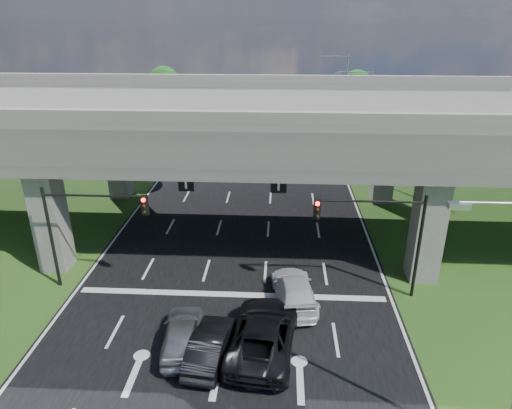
# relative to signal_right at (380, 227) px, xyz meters

# --- Properties ---
(ground) EXTENTS (160.00, 160.00, 0.00)m
(ground) POSITION_rel_signal_right_xyz_m (-7.82, -3.94, -4.19)
(ground) COLOR #224B18
(ground) RESTS_ON ground
(road) EXTENTS (18.00, 120.00, 0.03)m
(road) POSITION_rel_signal_right_xyz_m (-7.82, 6.06, -4.17)
(road) COLOR black
(road) RESTS_ON ground
(overpass) EXTENTS (80.00, 15.00, 10.00)m
(overpass) POSITION_rel_signal_right_xyz_m (-7.82, 8.06, 3.73)
(overpass) COLOR #3B3936
(overpass) RESTS_ON ground
(warehouse) EXTENTS (20.00, 10.00, 4.00)m
(warehouse) POSITION_rel_signal_right_xyz_m (-33.82, 31.06, -2.19)
(warehouse) COLOR #9E9E99
(warehouse) RESTS_ON ground
(signal_right) EXTENTS (5.76, 0.54, 6.00)m
(signal_right) POSITION_rel_signal_right_xyz_m (0.00, 0.00, 0.00)
(signal_right) COLOR black
(signal_right) RESTS_ON ground
(signal_left) EXTENTS (5.76, 0.54, 6.00)m
(signal_left) POSITION_rel_signal_right_xyz_m (-15.65, 0.00, 0.00)
(signal_left) COLOR black
(signal_left) RESTS_ON ground
(streetlight_far) EXTENTS (3.38, 0.25, 10.00)m
(streetlight_far) POSITION_rel_signal_right_xyz_m (2.27, 20.06, 1.66)
(streetlight_far) COLOR gray
(streetlight_far) RESTS_ON ground
(streetlight_beyond) EXTENTS (3.38, 0.25, 10.00)m
(streetlight_beyond) POSITION_rel_signal_right_xyz_m (2.27, 36.06, 1.66)
(streetlight_beyond) COLOR gray
(streetlight_beyond) RESTS_ON ground
(tree_left_near) EXTENTS (4.50, 4.50, 7.80)m
(tree_left_near) POSITION_rel_signal_right_xyz_m (-21.78, 22.06, 0.63)
(tree_left_near) COLOR black
(tree_left_near) RESTS_ON ground
(tree_left_mid) EXTENTS (3.91, 3.90, 6.76)m
(tree_left_mid) POSITION_rel_signal_right_xyz_m (-24.78, 30.06, -0.01)
(tree_left_mid) COLOR black
(tree_left_mid) RESTS_ON ground
(tree_left_far) EXTENTS (4.80, 4.80, 8.32)m
(tree_left_far) POSITION_rel_signal_right_xyz_m (-20.78, 38.06, 0.95)
(tree_left_far) COLOR black
(tree_left_far) RESTS_ON ground
(tree_right_near) EXTENTS (4.20, 4.20, 7.28)m
(tree_right_near) POSITION_rel_signal_right_xyz_m (5.22, 24.06, 0.31)
(tree_right_near) COLOR black
(tree_right_near) RESTS_ON ground
(tree_right_mid) EXTENTS (3.91, 3.90, 6.76)m
(tree_right_mid) POSITION_rel_signal_right_xyz_m (8.22, 32.06, -0.01)
(tree_right_mid) COLOR black
(tree_right_mid) RESTS_ON ground
(tree_right_far) EXTENTS (4.50, 4.50, 7.80)m
(tree_right_far) POSITION_rel_signal_right_xyz_m (4.22, 40.06, 0.63)
(tree_right_far) COLOR black
(tree_right_far) RESTS_ON ground
(car_silver) EXTENTS (2.28, 4.63, 1.52)m
(car_silver) POSITION_rel_signal_right_xyz_m (-9.62, -4.86, -3.40)
(car_silver) COLOR #A6A9AE
(car_silver) RESTS_ON road
(car_dark) EXTENTS (1.96, 4.46, 1.42)m
(car_dark) POSITION_rel_signal_right_xyz_m (-8.25, -5.55, -3.44)
(car_dark) COLOR black
(car_dark) RESTS_ON road
(car_white) EXTENTS (2.72, 5.27, 1.46)m
(car_white) POSITION_rel_signal_right_xyz_m (-4.38, -0.94, -3.43)
(car_white) COLOR silver
(car_white) RESTS_ON road
(car_trailing) EXTENTS (3.53, 6.44, 1.71)m
(car_trailing) POSITION_rel_signal_right_xyz_m (-5.86, -4.75, -3.30)
(car_trailing) COLOR black
(car_trailing) RESTS_ON road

